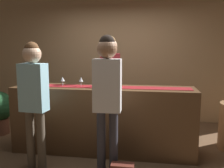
{
  "coord_description": "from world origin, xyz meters",
  "views": [
    {
      "loc": [
        0.72,
        -3.64,
        1.6
      ],
      "look_at": [
        0.14,
        0.0,
        1.07
      ],
      "focal_mm": 39.63,
      "sensor_mm": 36.0,
      "label": 1
    }
  ],
  "objects_px": {
    "customer_browsing": "(34,92)",
    "wine_bottle_green": "(112,80)",
    "customer_sipping": "(107,89)",
    "wine_bottle_amber": "(102,79)",
    "bartender": "(110,75)",
    "wine_bottle_clear": "(38,78)",
    "wine_glass_near_customer": "(63,79)",
    "wine_glass_mid_counter": "(81,80)"
  },
  "relations": [
    {
      "from": "wine_bottle_clear",
      "to": "wine_glass_mid_counter",
      "type": "bearing_deg",
      "value": -4.49
    },
    {
      "from": "wine_bottle_green",
      "to": "wine_bottle_clear",
      "type": "xyz_separation_m",
      "value": [
        -1.21,
        0.04,
        0.0
      ]
    },
    {
      "from": "wine_glass_mid_counter",
      "to": "bartender",
      "type": "xyz_separation_m",
      "value": [
        0.35,
        0.59,
        0.02
      ]
    },
    {
      "from": "bartender",
      "to": "customer_sipping",
      "type": "xyz_separation_m",
      "value": [
        0.18,
        -1.27,
        -0.04
      ]
    },
    {
      "from": "wine_bottle_green",
      "to": "wine_bottle_clear",
      "type": "height_order",
      "value": "same"
    },
    {
      "from": "wine_bottle_amber",
      "to": "wine_glass_near_customer",
      "type": "xyz_separation_m",
      "value": [
        -0.62,
        -0.05,
        -0.01
      ]
    },
    {
      "from": "wine_glass_near_customer",
      "to": "customer_sipping",
      "type": "height_order",
      "value": "customer_sipping"
    },
    {
      "from": "customer_sipping",
      "to": "bartender",
      "type": "bearing_deg",
      "value": 96.79
    },
    {
      "from": "wine_bottle_amber",
      "to": "customer_sipping",
      "type": "xyz_separation_m",
      "value": [
        0.21,
        -0.73,
        -0.03
      ]
    },
    {
      "from": "wine_glass_near_customer",
      "to": "wine_glass_mid_counter",
      "type": "xyz_separation_m",
      "value": [
        0.29,
        0.0,
        0.0
      ]
    },
    {
      "from": "customer_sipping",
      "to": "wine_glass_mid_counter",
      "type": "bearing_deg",
      "value": 126.75
    },
    {
      "from": "wine_bottle_green",
      "to": "wine_bottle_clear",
      "type": "bearing_deg",
      "value": 178.15
    },
    {
      "from": "wine_glass_near_customer",
      "to": "bartender",
      "type": "xyz_separation_m",
      "value": [
        0.65,
        0.59,
        0.02
      ]
    },
    {
      "from": "wine_bottle_clear",
      "to": "wine_glass_near_customer",
      "type": "distance_m",
      "value": 0.44
    },
    {
      "from": "wine_bottle_clear",
      "to": "wine_glass_near_customer",
      "type": "xyz_separation_m",
      "value": [
        0.44,
        -0.06,
        -0.01
      ]
    },
    {
      "from": "customer_browsing",
      "to": "wine_bottle_green",
      "type": "bearing_deg",
      "value": 42.59
    },
    {
      "from": "wine_bottle_green",
      "to": "wine_glass_near_customer",
      "type": "relative_size",
      "value": 2.1
    },
    {
      "from": "wine_bottle_clear",
      "to": "wine_glass_near_customer",
      "type": "relative_size",
      "value": 2.1
    },
    {
      "from": "wine_glass_near_customer",
      "to": "wine_glass_mid_counter",
      "type": "bearing_deg",
      "value": 0.44
    },
    {
      "from": "wine_glass_mid_counter",
      "to": "bartender",
      "type": "distance_m",
      "value": 0.69
    },
    {
      "from": "wine_bottle_green",
      "to": "wine_bottle_amber",
      "type": "bearing_deg",
      "value": 168.8
    },
    {
      "from": "wine_glass_mid_counter",
      "to": "customer_sipping",
      "type": "height_order",
      "value": "customer_sipping"
    },
    {
      "from": "wine_glass_mid_counter",
      "to": "customer_browsing",
      "type": "distance_m",
      "value": 0.81
    },
    {
      "from": "wine_glass_near_customer",
      "to": "bartender",
      "type": "bearing_deg",
      "value": 42.51
    },
    {
      "from": "wine_bottle_amber",
      "to": "customer_browsing",
      "type": "relative_size",
      "value": 0.18
    },
    {
      "from": "wine_bottle_amber",
      "to": "wine_bottle_clear",
      "type": "distance_m",
      "value": 1.06
    },
    {
      "from": "wine_bottle_amber",
      "to": "wine_glass_mid_counter",
      "type": "distance_m",
      "value": 0.33
    },
    {
      "from": "wine_bottle_clear",
      "to": "customer_browsing",
      "type": "relative_size",
      "value": 0.18
    },
    {
      "from": "wine_bottle_amber",
      "to": "wine_bottle_clear",
      "type": "bearing_deg",
      "value": 179.5
    },
    {
      "from": "customer_sipping",
      "to": "customer_browsing",
      "type": "xyz_separation_m",
      "value": [
        -0.97,
        0.01,
        -0.06
      ]
    },
    {
      "from": "wine_bottle_amber",
      "to": "customer_browsing",
      "type": "bearing_deg",
      "value": -136.73
    },
    {
      "from": "customer_sipping",
      "to": "wine_glass_near_customer",
      "type": "bearing_deg",
      "value": 139.42
    },
    {
      "from": "wine_glass_near_customer",
      "to": "customer_sipping",
      "type": "distance_m",
      "value": 1.07
    },
    {
      "from": "bartender",
      "to": "wine_bottle_amber",
      "type": "bearing_deg",
      "value": 75.58
    },
    {
      "from": "wine_bottle_green",
      "to": "customer_browsing",
      "type": "relative_size",
      "value": 0.18
    },
    {
      "from": "wine_glass_near_customer",
      "to": "wine_glass_mid_counter",
      "type": "relative_size",
      "value": 1.0
    },
    {
      "from": "customer_sipping",
      "to": "customer_browsing",
      "type": "height_order",
      "value": "customer_sipping"
    },
    {
      "from": "wine_bottle_green",
      "to": "customer_browsing",
      "type": "height_order",
      "value": "customer_browsing"
    },
    {
      "from": "wine_bottle_clear",
      "to": "wine_glass_mid_counter",
      "type": "relative_size",
      "value": 2.1
    },
    {
      "from": "bartender",
      "to": "wine_bottle_clear",
      "type": "bearing_deg",
      "value": 14.71
    },
    {
      "from": "wine_bottle_green",
      "to": "wine_glass_mid_counter",
      "type": "distance_m",
      "value": 0.47
    },
    {
      "from": "wine_glass_mid_counter",
      "to": "bartender",
      "type": "relative_size",
      "value": 0.08
    }
  ]
}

